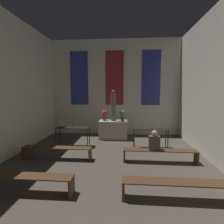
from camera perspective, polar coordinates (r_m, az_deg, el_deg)
The scene contains 12 objects.
wall_back at distance 9.77m, azimuth 0.88°, elevation 8.08°, with size 7.27×0.16×5.22m.
altar at distance 8.95m, azimuth 0.42°, elevation -5.80°, with size 1.41×0.75×0.93m.
statue at distance 8.77m, azimuth 0.42°, elevation 1.82°, with size 0.26×0.26×1.54m.
flower_vase_left at distance 8.85m, azimuth -2.55°, elevation -0.70°, with size 0.28×0.28×0.54m.
flower_vase_right at distance 8.79m, azimuth 3.41°, elevation -0.76°, with size 0.28×0.28×0.54m.
candle_rack_left at distance 7.88m, azimuth -12.67°, elevation -5.66°, with size 1.43×0.46×1.04m.
candle_rack_right at distance 7.60m, azimuth 12.43°, elevation -6.11°, with size 1.43×0.46×1.04m.
pew_third_left at distance 4.89m, azimuth -27.43°, elevation -18.95°, with size 2.46×0.36×0.44m.
pew_third_right at distance 4.39m, azimuth 20.81°, elevation -21.66°, with size 2.46×0.36×0.44m.
pew_back_left at distance 6.63m, azimuth -17.58°, elevation -11.72°, with size 2.46×0.36×0.44m.
pew_back_right at distance 6.27m, azimuth 15.36°, elevation -12.71°, with size 2.46×0.36×0.44m.
person_seated at distance 6.12m, azimuth 13.62°, elevation -9.31°, with size 0.36×0.24×0.67m.
Camera 1 is at (0.64, 2.25, 2.38)m, focal length 28.00 mm.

